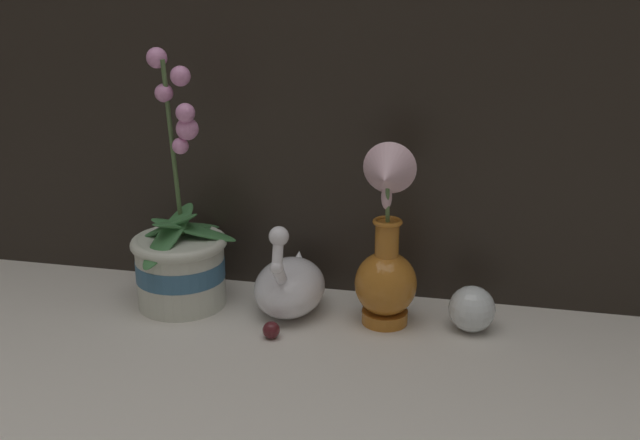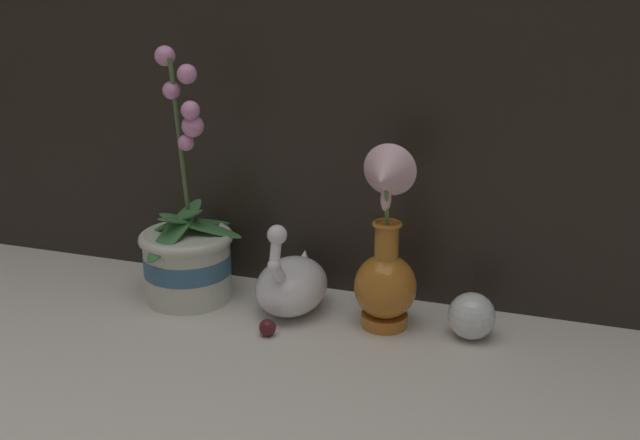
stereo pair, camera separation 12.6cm
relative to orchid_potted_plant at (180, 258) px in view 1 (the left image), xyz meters
The scene contains 6 objects.
ground_plane 0.30m from the orchid_potted_plant, 30.33° to the right, with size 2.80×2.80×0.00m, color beige.
orchid_potted_plant is the anchor object (origin of this frame).
swan_figurine 0.21m from the orchid_potted_plant, ahead, with size 0.12×0.19×0.19m.
blue_vase 0.38m from the orchid_potted_plant, ahead, with size 0.11×0.11×0.32m.
glass_sphere 0.53m from the orchid_potted_plant, ahead, with size 0.08×0.08×0.08m.
glass_bauble 0.23m from the orchid_potted_plant, 25.78° to the right, with size 0.03×0.03×0.03m.
Camera 1 is at (0.27, -1.03, 0.59)m, focal length 42.00 mm.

